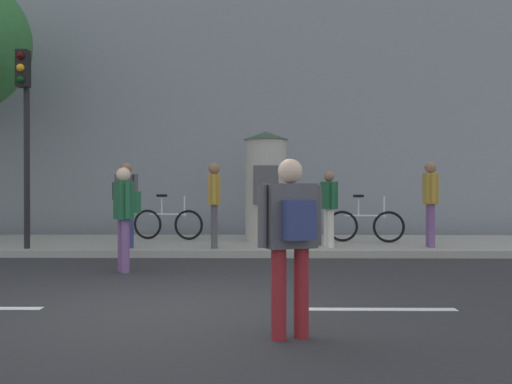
{
  "coord_description": "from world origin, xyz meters",
  "views": [
    {
      "loc": [
        1.08,
        -6.93,
        1.41
      ],
      "look_at": [
        0.96,
        2.0,
        1.34
      ],
      "focal_mm": 42.2,
      "sensor_mm": 36.0,
      "label": 1
    }
  ],
  "objects_px": {
    "pedestrian_in_dark_shirt": "(291,231)",
    "pedestrian_in_red_top": "(126,197)",
    "pedestrian_near_pole": "(125,209)",
    "pedestrian_in_light_jacket": "(214,198)",
    "poster_column": "(266,185)",
    "traffic_light": "(24,115)",
    "pedestrian_with_backpack": "(430,196)",
    "pedestrian_tallest": "(329,203)",
    "bicycle_leaning": "(168,223)",
    "bicycle_upright": "(365,225)"
  },
  "relations": [
    {
      "from": "poster_column",
      "to": "pedestrian_near_pole",
      "type": "distance_m",
      "value": 4.9
    },
    {
      "from": "pedestrian_in_light_jacket",
      "to": "bicycle_leaning",
      "type": "height_order",
      "value": "pedestrian_in_light_jacket"
    },
    {
      "from": "poster_column",
      "to": "pedestrian_tallest",
      "type": "relative_size",
      "value": 1.62
    },
    {
      "from": "pedestrian_near_pole",
      "to": "pedestrian_in_light_jacket",
      "type": "bearing_deg",
      "value": 62.41
    },
    {
      "from": "pedestrian_in_dark_shirt",
      "to": "pedestrian_with_backpack",
      "type": "relative_size",
      "value": 0.93
    },
    {
      "from": "pedestrian_near_pole",
      "to": "pedestrian_in_light_jacket",
      "type": "relative_size",
      "value": 0.98
    },
    {
      "from": "bicycle_leaning",
      "to": "poster_column",
      "type": "bearing_deg",
      "value": -5.39
    },
    {
      "from": "pedestrian_near_pole",
      "to": "pedestrian_in_red_top",
      "type": "bearing_deg",
      "value": 102.73
    },
    {
      "from": "pedestrian_in_red_top",
      "to": "pedestrian_with_backpack",
      "type": "relative_size",
      "value": 0.98
    },
    {
      "from": "traffic_light",
      "to": "pedestrian_in_dark_shirt",
      "type": "bearing_deg",
      "value": -52.24
    },
    {
      "from": "bicycle_leaning",
      "to": "bicycle_upright",
      "type": "xyz_separation_m",
      "value": [
        4.65,
        -0.63,
        0.0
      ]
    },
    {
      "from": "pedestrian_in_red_top",
      "to": "bicycle_upright",
      "type": "distance_m",
      "value": 5.43
    },
    {
      "from": "traffic_light",
      "to": "bicycle_leaning",
      "type": "xyz_separation_m",
      "value": [
        2.56,
        2.29,
        -2.34
      ]
    },
    {
      "from": "bicycle_leaning",
      "to": "bicycle_upright",
      "type": "height_order",
      "value": "same"
    },
    {
      "from": "traffic_light",
      "to": "pedestrian_tallest",
      "type": "height_order",
      "value": "traffic_light"
    },
    {
      "from": "pedestrian_tallest",
      "to": "pedestrian_in_light_jacket",
      "type": "height_order",
      "value": "pedestrian_in_light_jacket"
    },
    {
      "from": "pedestrian_near_pole",
      "to": "pedestrian_with_backpack",
      "type": "relative_size",
      "value": 0.97
    },
    {
      "from": "pedestrian_in_dark_shirt",
      "to": "bicycle_leaning",
      "type": "height_order",
      "value": "pedestrian_in_dark_shirt"
    },
    {
      "from": "pedestrian_in_red_top",
      "to": "pedestrian_in_light_jacket",
      "type": "distance_m",
      "value": 1.84
    },
    {
      "from": "bicycle_upright",
      "to": "pedestrian_in_dark_shirt",
      "type": "bearing_deg",
      "value": -104.14
    },
    {
      "from": "pedestrian_in_dark_shirt",
      "to": "pedestrian_with_backpack",
      "type": "xyz_separation_m",
      "value": [
        3.25,
        7.12,
        0.22
      ]
    },
    {
      "from": "pedestrian_with_backpack",
      "to": "bicycle_leaning",
      "type": "bearing_deg",
      "value": 162.92
    },
    {
      "from": "bicycle_leaning",
      "to": "pedestrian_tallest",
      "type": "bearing_deg",
      "value": -25.46
    },
    {
      "from": "poster_column",
      "to": "pedestrian_with_backpack",
      "type": "distance_m",
      "value": 3.8
    },
    {
      "from": "pedestrian_tallest",
      "to": "pedestrian_in_red_top",
      "type": "bearing_deg",
      "value": -176.38
    },
    {
      "from": "pedestrian_in_dark_shirt",
      "to": "pedestrian_in_red_top",
      "type": "distance_m",
      "value": 7.56
    },
    {
      "from": "traffic_light",
      "to": "pedestrian_in_red_top",
      "type": "height_order",
      "value": "traffic_light"
    },
    {
      "from": "pedestrian_with_backpack",
      "to": "pedestrian_in_light_jacket",
      "type": "relative_size",
      "value": 1.02
    },
    {
      "from": "pedestrian_in_light_jacket",
      "to": "poster_column",
      "type": "bearing_deg",
      "value": 59.18
    },
    {
      "from": "pedestrian_in_dark_shirt",
      "to": "pedestrian_tallest",
      "type": "relative_size",
      "value": 1.05
    },
    {
      "from": "pedestrian_in_dark_shirt",
      "to": "traffic_light",
      "type": "bearing_deg",
      "value": 127.76
    },
    {
      "from": "pedestrian_in_dark_shirt",
      "to": "bicycle_leaning",
      "type": "relative_size",
      "value": 0.96
    },
    {
      "from": "traffic_light",
      "to": "pedestrian_with_backpack",
      "type": "relative_size",
      "value": 2.24
    },
    {
      "from": "pedestrian_near_pole",
      "to": "bicycle_leaning",
      "type": "xyz_separation_m",
      "value": [
        0.0,
        4.49,
        -0.5
      ]
    },
    {
      "from": "pedestrian_in_light_jacket",
      "to": "bicycle_upright",
      "type": "height_order",
      "value": "pedestrian_in_light_jacket"
    },
    {
      "from": "pedestrian_in_red_top",
      "to": "pedestrian_tallest",
      "type": "height_order",
      "value": "pedestrian_in_red_top"
    },
    {
      "from": "traffic_light",
      "to": "poster_column",
      "type": "bearing_deg",
      "value": 22.8
    },
    {
      "from": "pedestrian_in_dark_shirt",
      "to": "poster_column",
      "type": "bearing_deg",
      "value": 91.35
    },
    {
      "from": "bicycle_upright",
      "to": "pedestrian_tallest",
      "type": "bearing_deg",
      "value": -130.53
    },
    {
      "from": "pedestrian_tallest",
      "to": "pedestrian_in_light_jacket",
      "type": "relative_size",
      "value": 0.9
    },
    {
      "from": "pedestrian_in_light_jacket",
      "to": "pedestrian_in_red_top",
      "type": "bearing_deg",
      "value": -179.99
    },
    {
      "from": "pedestrian_tallest",
      "to": "bicycle_leaning",
      "type": "distance_m",
      "value": 4.12
    },
    {
      "from": "poster_column",
      "to": "bicycle_leaning",
      "type": "xyz_separation_m",
      "value": [
        -2.36,
        0.22,
        -0.92
      ]
    },
    {
      "from": "pedestrian_near_pole",
      "to": "bicycle_upright",
      "type": "relative_size",
      "value": 1.0
    },
    {
      "from": "pedestrian_tallest",
      "to": "pedestrian_with_backpack",
      "type": "distance_m",
      "value": 2.13
    },
    {
      "from": "traffic_light",
      "to": "bicycle_leaning",
      "type": "distance_m",
      "value": 4.16
    },
    {
      "from": "pedestrian_in_dark_shirt",
      "to": "pedestrian_near_pole",
      "type": "xyz_separation_m",
      "value": [
        -2.57,
        4.42,
        0.04
      ]
    },
    {
      "from": "pedestrian_in_light_jacket",
      "to": "bicycle_upright",
      "type": "xyz_separation_m",
      "value": [
        3.36,
        1.39,
        -0.65
      ]
    },
    {
      "from": "traffic_light",
      "to": "bicycle_upright",
      "type": "relative_size",
      "value": 2.32
    },
    {
      "from": "pedestrian_in_dark_shirt",
      "to": "bicycle_upright",
      "type": "xyz_separation_m",
      "value": [
        2.08,
        8.27,
        -0.46
      ]
    }
  ]
}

